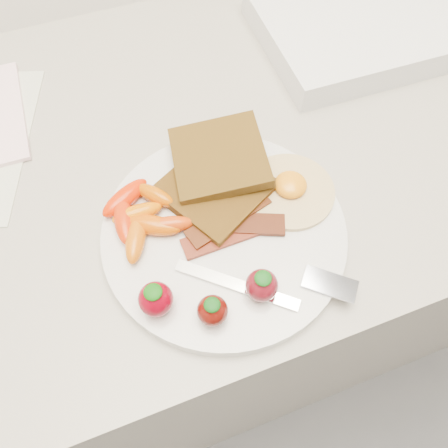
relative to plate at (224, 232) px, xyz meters
name	(u,v)px	position (x,y,z in m)	size (l,w,h in m)	color
counter	(204,274)	(0.01, 0.15, -0.46)	(2.00, 0.60, 0.90)	gray
plate	(224,232)	(0.00, 0.00, 0.00)	(0.27, 0.27, 0.02)	silver
toast_lower	(215,189)	(0.01, 0.05, 0.02)	(0.10, 0.10, 0.01)	black
toast_upper	(219,157)	(0.02, 0.08, 0.03)	(0.10, 0.10, 0.01)	#3F280A
fried_egg	(290,189)	(0.09, 0.02, 0.01)	(0.11, 0.11, 0.02)	beige
bacon_strips	(231,225)	(0.01, 0.00, 0.01)	(0.12, 0.07, 0.01)	#4B090B
baby_carrots	(141,216)	(-0.08, 0.04, 0.02)	(0.10, 0.11, 0.02)	#DA6700
strawberries	(207,297)	(-0.05, -0.08, 0.03)	(0.13, 0.06, 0.04)	maroon
fork	(279,284)	(0.03, -0.08, 0.01)	(0.17, 0.11, 0.00)	white
appliance	(359,26)	(0.31, 0.25, 0.01)	(0.29, 0.23, 0.04)	silver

